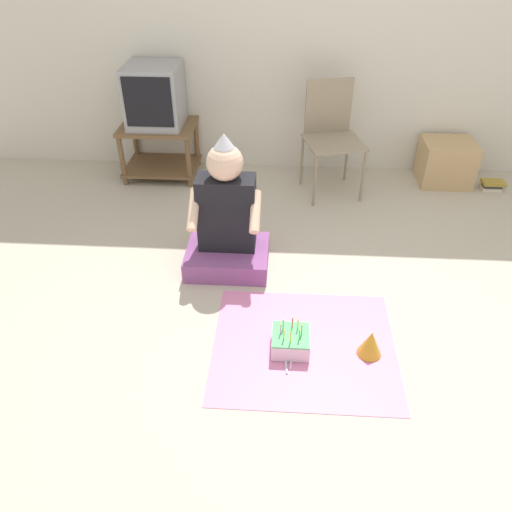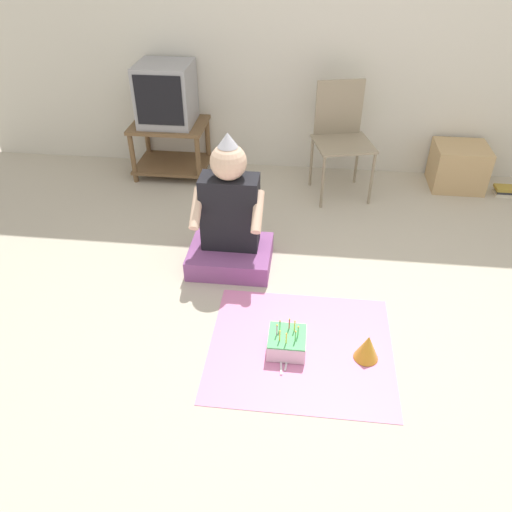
# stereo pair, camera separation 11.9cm
# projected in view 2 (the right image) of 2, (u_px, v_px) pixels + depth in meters

# --- Properties ---
(ground_plane) EXTENTS (16.00, 16.00, 0.00)m
(ground_plane) POSITION_uv_depth(u_px,v_px,m) (325.00, 330.00, 2.91)
(ground_plane) COLOR #BCB29E
(wall_back) EXTENTS (6.40, 0.06, 2.55)m
(wall_back) POSITION_uv_depth(u_px,v_px,m) (338.00, 19.00, 3.95)
(wall_back) COLOR beige
(wall_back) RESTS_ON ground_plane
(tv_stand) EXTENTS (0.64, 0.50, 0.47)m
(tv_stand) POSITION_uv_depth(u_px,v_px,m) (171.00, 144.00, 4.43)
(tv_stand) COLOR brown
(tv_stand) RESTS_ON ground_plane
(tv) EXTENTS (0.45, 0.45, 0.50)m
(tv) POSITION_uv_depth(u_px,v_px,m) (166.00, 94.00, 4.18)
(tv) COLOR #99999E
(tv) RESTS_ON tv_stand
(folding_chair) EXTENTS (0.54, 0.53, 0.90)m
(folding_chair) POSITION_uv_depth(u_px,v_px,m) (341.00, 132.00, 4.02)
(folding_chair) COLOR gray
(folding_chair) RESTS_ON ground_plane
(cardboard_box_stack) EXTENTS (0.44, 0.39, 0.37)m
(cardboard_box_stack) POSITION_uv_depth(u_px,v_px,m) (458.00, 166.00, 4.27)
(cardboard_box_stack) COLOR tan
(cardboard_box_stack) RESTS_ON ground_plane
(book_pile) EXTENTS (0.19, 0.12, 0.07)m
(book_pile) POSITION_uv_depth(u_px,v_px,m) (505.00, 191.00, 4.22)
(book_pile) COLOR beige
(book_pile) RESTS_ON ground_plane
(person_seated) EXTENTS (0.55, 0.44, 0.93)m
(person_seated) POSITION_uv_depth(u_px,v_px,m) (230.00, 223.00, 3.27)
(person_seated) COLOR #8C4C8C
(person_seated) RESTS_ON ground_plane
(party_cloth) EXTENTS (1.02, 0.91, 0.01)m
(party_cloth) POSITION_uv_depth(u_px,v_px,m) (301.00, 347.00, 2.80)
(party_cloth) COLOR pink
(party_cloth) RESTS_ON ground_plane
(birthday_cake) EXTENTS (0.21, 0.21, 0.18)m
(birthday_cake) POSITION_uv_depth(u_px,v_px,m) (287.00, 342.00, 2.75)
(birthday_cake) COLOR silver
(birthday_cake) RESTS_ON party_cloth
(party_hat_blue) EXTENTS (0.14, 0.14, 0.16)m
(party_hat_blue) POSITION_uv_depth(u_px,v_px,m) (367.00, 347.00, 2.69)
(party_hat_blue) COLOR gold
(party_hat_blue) RESTS_ON party_cloth
(plastic_spoon_near) EXTENTS (0.04, 0.15, 0.01)m
(plastic_spoon_near) POSITION_uv_depth(u_px,v_px,m) (288.00, 356.00, 2.74)
(plastic_spoon_near) COLOR white
(plastic_spoon_near) RESTS_ON party_cloth
(plastic_spoon_far) EXTENTS (0.04, 0.15, 0.01)m
(plastic_spoon_far) POSITION_uv_depth(u_px,v_px,m) (281.00, 359.00, 2.71)
(plastic_spoon_far) COLOR white
(plastic_spoon_far) RESTS_ON party_cloth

